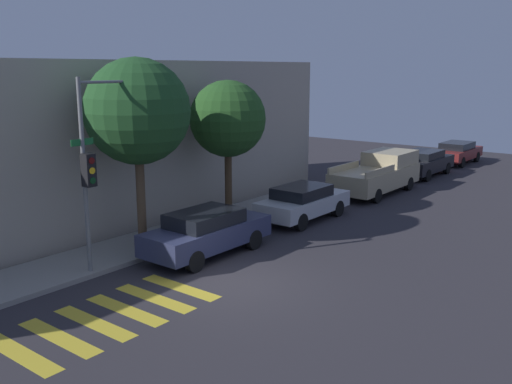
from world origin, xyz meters
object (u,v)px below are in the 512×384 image
(traffic_light_pole, at_px, (98,149))
(sedan_far_end, at_px, (423,162))
(pickup_truck, at_px, (378,173))
(tree_midblock, at_px, (228,119))
(sedan_middle, at_px, (303,202))
(tree_near_corner, at_px, (137,112))
(sedan_near_corner, at_px, (207,232))
(sedan_tail_of_row, at_px, (457,152))

(traffic_light_pole, relative_size, sedan_far_end, 1.21)
(pickup_truck, distance_m, tree_midblock, 9.10)
(sedan_far_end, bearing_deg, traffic_light_pole, 176.37)
(sedan_middle, xyz_separation_m, tree_near_corner, (-6.21, 2.07, 3.70))
(pickup_truck, height_order, sedan_far_end, pickup_truck)
(traffic_light_pole, height_order, sedan_middle, traffic_light_pole)
(sedan_near_corner, relative_size, sedan_far_end, 0.96)
(traffic_light_pole, bearing_deg, sedan_near_corner, -23.50)
(sedan_tail_of_row, relative_size, tree_near_corner, 0.72)
(pickup_truck, distance_m, sedan_tail_of_row, 10.67)
(sedan_near_corner, xyz_separation_m, sedan_tail_of_row, (22.43, -0.00, -0.05))
(sedan_middle, relative_size, pickup_truck, 0.77)
(sedan_tail_of_row, xyz_separation_m, tree_near_corner, (-23.26, 2.07, 3.70))
(sedan_far_end, distance_m, tree_near_corner, 18.42)
(pickup_truck, xyz_separation_m, sedan_tail_of_row, (10.67, -0.00, -0.21))
(sedan_near_corner, height_order, sedan_middle, sedan_near_corner)
(pickup_truck, relative_size, sedan_far_end, 1.20)
(pickup_truck, bearing_deg, sedan_far_end, -0.00)
(pickup_truck, height_order, tree_near_corner, tree_near_corner)
(sedan_far_end, height_order, sedan_tail_of_row, sedan_far_end)
(sedan_tail_of_row, relative_size, tree_midblock, 0.83)
(pickup_truck, distance_m, sedan_far_end, 5.35)
(sedan_middle, bearing_deg, sedan_near_corner, 180.00)
(sedan_near_corner, bearing_deg, sedan_far_end, -0.00)
(sedan_middle, bearing_deg, tree_midblock, 133.57)
(tree_midblock, bearing_deg, traffic_light_pole, -172.85)
(tree_near_corner, bearing_deg, sedan_far_end, -6.57)
(sedan_tail_of_row, distance_m, tree_midblock, 19.39)
(sedan_middle, bearing_deg, tree_near_corner, 161.59)
(traffic_light_pole, relative_size, tree_midblock, 1.03)
(sedan_middle, height_order, pickup_truck, pickup_truck)
(sedan_far_end, height_order, tree_midblock, tree_midblock)
(pickup_truck, relative_size, tree_midblock, 1.02)
(traffic_light_pole, xyz_separation_m, sedan_tail_of_row, (25.36, -1.27, -2.84))
(sedan_near_corner, bearing_deg, tree_near_corner, 111.74)
(traffic_light_pole, relative_size, sedan_middle, 1.31)
(traffic_light_pole, xyz_separation_m, pickup_truck, (14.68, -1.27, -2.63))
(sedan_near_corner, xyz_separation_m, sedan_far_end, (17.11, -0.00, -0.01))
(sedan_far_end, relative_size, tree_near_corner, 0.75)
(pickup_truck, xyz_separation_m, sedan_far_end, (5.35, -0.00, -0.17))
(sedan_near_corner, distance_m, tree_midblock, 5.08)
(sedan_tail_of_row, xyz_separation_m, tree_midblock, (-19.01, 2.07, 3.19))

